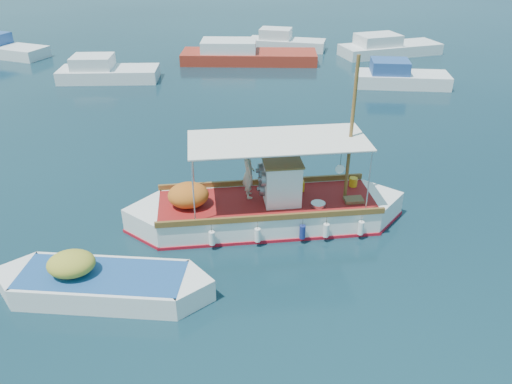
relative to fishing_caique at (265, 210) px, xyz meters
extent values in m
plane|color=black|center=(0.38, -0.73, -0.53)|extent=(160.00, 160.00, 0.00)
cube|color=white|center=(0.05, 0.00, -0.18)|extent=(7.35, 2.54, 1.07)
cube|color=white|center=(-3.60, -0.05, -0.18)|extent=(2.44, 2.44, 1.07)
cube|color=white|center=(3.71, 0.05, -0.18)|extent=(2.44, 2.44, 1.07)
cube|color=#A9101D|center=(0.05, 0.00, -0.51)|extent=(7.45, 2.61, 0.18)
cube|color=maroon|center=(0.05, 0.00, 0.33)|extent=(7.35, 2.34, 0.06)
cube|color=brown|center=(0.04, 1.23, 0.45)|extent=(7.42, 0.20, 0.20)
cube|color=brown|center=(0.07, -1.23, 0.45)|extent=(7.42, 0.20, 0.20)
cube|color=white|center=(0.54, 0.00, 1.08)|extent=(1.19, 1.28, 1.46)
cube|color=brown|center=(0.54, 0.00, 1.85)|extent=(1.29, 1.38, 0.06)
cylinder|color=slate|center=(-0.09, -0.32, 1.38)|extent=(0.22, 0.49, 0.49)
cylinder|color=slate|center=(-0.10, 0.31, 1.38)|extent=(0.22, 0.49, 0.49)
cylinder|color=slate|center=(-0.09, 0.00, 0.84)|extent=(0.22, 0.49, 0.49)
cylinder|color=brown|center=(2.79, 0.03, 2.79)|extent=(0.12, 0.12, 4.88)
cylinder|color=brown|center=(2.01, 0.02, 2.40)|extent=(1.76, 0.10, 0.08)
cylinder|color=silver|center=(-2.40, 1.04, 1.45)|extent=(0.04, 0.04, 2.20)
cylinder|color=silver|center=(-2.37, -1.11, 1.45)|extent=(0.04, 0.04, 2.20)
cylinder|color=silver|center=(3.16, 1.11, 1.45)|extent=(0.04, 0.04, 2.20)
cylinder|color=silver|center=(3.19, -1.03, 1.45)|extent=(0.04, 0.04, 2.20)
cube|color=silver|center=(0.40, 0.00, 2.57)|extent=(5.79, 2.42, 0.04)
ellipsoid|color=#B85C1B|center=(-2.58, -0.04, 0.76)|extent=(1.38, 1.18, 0.82)
cube|color=orange|center=(1.32, 0.55, 0.55)|extent=(0.25, 0.18, 0.39)
cylinder|color=orange|center=(3.27, 0.72, 0.52)|extent=(0.30, 0.30, 0.33)
cube|color=brown|center=(2.99, -0.35, 0.41)|extent=(0.64, 0.45, 0.12)
cylinder|color=#B2B2B2|center=(1.72, -0.52, 0.41)|extent=(0.49, 0.49, 0.12)
cylinder|color=white|center=(2.21, -1.00, 1.94)|extent=(0.29, 0.03, 0.29)
cylinder|color=white|center=(-1.88, -1.39, -0.09)|extent=(0.20, 0.20, 0.47)
cylinder|color=navy|center=(1.05, -1.36, -0.09)|extent=(0.20, 0.20, 0.47)
cylinder|color=white|center=(3.00, -1.33, -0.09)|extent=(0.20, 0.20, 0.47)
imported|color=#B9B399|center=(-0.53, 0.39, 1.23)|extent=(0.46, 0.66, 1.74)
cube|color=white|center=(-4.98, -3.24, -0.28)|extent=(4.85, 2.63, 0.90)
cube|color=white|center=(-7.23, -2.81, -0.28)|extent=(1.76, 1.76, 0.90)
cube|color=white|center=(-2.73, -3.68, -0.28)|extent=(1.76, 1.76, 0.90)
cube|color=navy|center=(-4.98, -3.24, 0.15)|extent=(4.81, 2.44, 0.05)
ellipsoid|color=#A99F30|center=(-5.76, -3.09, 0.50)|extent=(1.50, 1.31, 0.66)
cube|color=silver|center=(-7.93, 18.17, -0.23)|extent=(6.41, 2.82, 1.00)
cube|color=silver|center=(-8.87, 18.23, 0.67)|extent=(2.64, 2.20, 0.80)
cube|color=maroon|center=(1.51, 21.63, -0.23)|extent=(9.98, 4.07, 1.00)
cube|color=silver|center=(0.07, 21.83, 0.67)|extent=(4.16, 2.88, 0.80)
cube|color=silver|center=(10.51, 14.98, -0.23)|extent=(6.00, 3.29, 1.00)
cube|color=#284A86|center=(9.68, 15.15, 0.67)|extent=(2.60, 2.29, 0.80)
cube|color=silver|center=(12.51, 22.83, -0.23)|extent=(8.07, 4.10, 1.00)
cube|color=silver|center=(11.37, 22.60, 0.67)|extent=(3.46, 2.78, 0.80)
cube|color=silver|center=(-17.06, 25.78, -0.23)|extent=(7.64, 5.48, 1.00)
cube|color=silver|center=(4.87, 25.35, -0.23)|extent=(6.34, 3.82, 1.00)
cube|color=silver|center=(4.02, 25.63, 0.67)|extent=(2.82, 2.38, 0.80)
camera|label=1|loc=(-1.89, -14.58, 8.88)|focal=35.00mm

